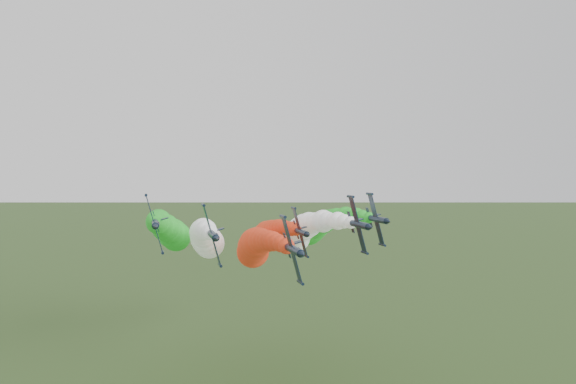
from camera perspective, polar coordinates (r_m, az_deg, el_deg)
The scene contains 6 objects.
jet_lead at distance 125.69m, azimuth -3.39°, elevation -5.58°, with size 11.93×74.83×18.37m.
jet_inner_left at distance 135.47m, azimuth -8.32°, elevation -4.66°, with size 11.92×74.76×18.30m.
jet_inner_right at distance 140.74m, azimuth 1.34°, elevation -4.02°, with size 12.26×75.03×18.57m.
jet_outer_left at distance 141.25m, azimuth -12.00°, elevation -3.85°, with size 11.94×74.80×18.34m.
jet_outer_right at distance 148.02m, azimuth 3.08°, elevation -3.53°, with size 11.49×74.27×17.81m.
jet_trail at distance 154.34m, azimuth -2.10°, elevation -4.43°, with size 11.68×74.58×18.12m.
Camera 1 is at (-19.58, -90.83, 53.09)m, focal length 35.00 mm.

